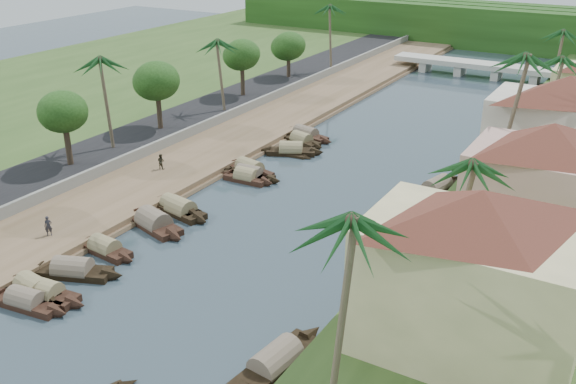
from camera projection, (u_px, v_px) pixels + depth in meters
The scene contains 44 objects.
ground at pixel (221, 269), 48.62m from camera, with size 220.00×220.00×0.00m, color #31404A.
left_bank at pixel (209, 150), 71.70m from camera, with size 10.00×180.00×0.80m, color brown.
right_bank at pixel (535, 218), 55.41m from camera, with size 16.00×180.00×1.20m, color #2F4A1D.
road at pixel (151, 136), 75.51m from camera, with size 8.00×180.00×1.40m, color black.
retaining_wall at pixel (179, 136), 73.26m from camera, with size 0.40×180.00×1.10m, color slate.
far_left_fill at pixel (4, 105), 87.80m from camera, with size 45.00×220.00×1.35m, color #2F4A1D.
treeline at pixel (518, 28), 126.15m from camera, with size 120.00×14.00×8.00m.
bridge at pixel (479, 66), 104.90m from camera, with size 28.00×4.00×2.40m.
building_near at pixel (472, 272), 35.70m from camera, with size 14.85×14.85×10.20m.
building_mid at pixel (544, 184), 47.99m from camera, with size 14.11×14.11×9.70m.
building_far at pixel (562, 129), 59.43m from camera, with size 15.59×15.59×10.20m.
sampan_0 at pixel (26, 302), 43.75m from camera, with size 7.34×2.29×1.94m.
sampan_1 at pixel (33, 289), 45.25m from camera, with size 6.82×2.49×2.02m.
sampan_2 at pixel (43, 293), 44.78m from camera, with size 7.75×2.26×2.04m.
sampan_3 at pixel (73, 271), 47.54m from camera, with size 8.07×4.45×2.17m.
sampan_4 at pixel (105, 248), 50.69m from camera, with size 6.85×2.13×1.96m.
sampan_5 at pixel (181, 210), 57.22m from camera, with size 7.26×3.10×2.25m.
sampan_6 at pixel (154, 223), 54.82m from camera, with size 8.48×4.11×2.44m.
sampan_7 at pixel (175, 207), 57.94m from camera, with size 7.41×2.70×1.97m.
sampan_8 at pixel (246, 177), 64.30m from camera, with size 6.37×1.87×2.00m.
sampan_9 at pixel (249, 175), 65.03m from camera, with size 7.51×1.85×1.93m.
sampan_10 at pixel (250, 169), 66.31m from camera, with size 7.95×3.37×2.16m.
sampan_11 at pixel (291, 151), 71.53m from camera, with size 7.50×4.76×2.17m.
sampan_12 at pixel (306, 134), 76.82m from camera, with size 8.46×3.34×2.01m.
sampan_13 at pixel (301, 140), 74.81m from camera, with size 7.06×3.39×1.94m.
sampan_14 at pixel (276, 362), 37.85m from camera, with size 2.84×9.40×2.24m.
sampan_15 at pixel (376, 266), 48.20m from camera, with size 3.55×6.57×1.81m.
sampan_16 at pixel (437, 187), 61.95m from camera, with size 3.65×8.65×2.10m.
canoe_1 at pixel (102, 251), 50.92m from camera, with size 5.48×2.04×0.88m.
canoe_2 at pixel (289, 155), 71.14m from camera, with size 5.52×1.24×0.80m.
palm_0 at pixel (339, 222), 27.95m from camera, with size 3.20×3.20×13.03m.
palm_1 at pixel (460, 164), 40.59m from camera, with size 3.20×3.20×10.72m.
palm_2 at pixel (513, 58), 53.34m from camera, with size 3.20×3.20×14.33m.
palm_3 at pixel (556, 60), 67.88m from camera, with size 3.20×3.20×11.09m.
palm_5 at pixel (103, 61), 65.94m from camera, with size 3.20×3.20×11.16m.
palm_6 at pixel (221, 43), 79.46m from camera, with size 3.20×3.20×10.31m.
palm_7 at pixel (561, 33), 81.00m from camera, with size 3.20×3.20×11.45m.
palm_8 at pixel (332, 8), 100.14m from camera, with size 3.20×3.20×11.60m.
tree_2 at pixel (63, 113), 62.89m from camera, with size 4.81×4.81×7.45m.
tree_3 at pixel (157, 82), 73.71m from camera, with size 5.25×5.25×7.80m.
tree_4 at pixel (242, 56), 87.53m from camera, with size 4.85×4.85×7.58m.
tree_5 at pixel (289, 47), 97.90m from camera, with size 4.97×4.97×6.73m.
person_near at pixel (48, 226), 51.62m from camera, with size 0.61×0.40×1.66m, color #25252C.
person_far at pixel (161, 161), 65.14m from camera, with size 0.77×0.60×1.59m, color #2F2E21.
Camera 1 is at (25.74, -33.89, 24.76)m, focal length 40.00 mm.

